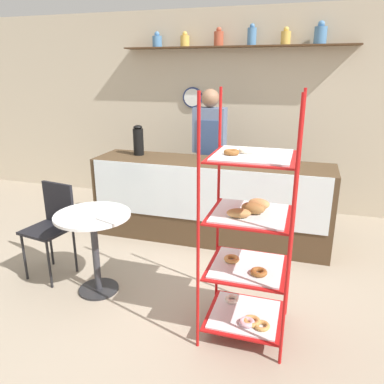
{
  "coord_description": "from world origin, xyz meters",
  "views": [
    {
      "loc": [
        1.01,
        -2.88,
        1.91
      ],
      "look_at": [
        0.0,
        0.38,
        0.79
      ],
      "focal_mm": 35.0,
      "sensor_mm": 36.0,
      "label": 1
    }
  ],
  "objects_px": {
    "pastry_rack": "(249,239)",
    "person_worker": "(209,151)",
    "cafe_table": "(94,234)",
    "cafe_chair": "(53,220)",
    "coffee_carafe": "(138,140)",
    "donut_tray_counter": "(268,162)"
  },
  "relations": [
    {
      "from": "pastry_rack",
      "to": "person_worker",
      "type": "relative_size",
      "value": 1.06
    },
    {
      "from": "person_worker",
      "to": "cafe_table",
      "type": "distance_m",
      "value": 2.03
    },
    {
      "from": "person_worker",
      "to": "cafe_chair",
      "type": "bearing_deg",
      "value": -121.8
    },
    {
      "from": "person_worker",
      "to": "cafe_chair",
      "type": "xyz_separation_m",
      "value": [
        -1.08,
        -1.74,
        -0.39
      ]
    },
    {
      "from": "person_worker",
      "to": "coffee_carafe",
      "type": "height_order",
      "value": "person_worker"
    },
    {
      "from": "cafe_table",
      "to": "donut_tray_counter",
      "type": "xyz_separation_m",
      "value": [
        1.3,
        1.49,
        0.4
      ]
    },
    {
      "from": "cafe_table",
      "to": "cafe_chair",
      "type": "bearing_deg",
      "value": 161.92
    },
    {
      "from": "pastry_rack",
      "to": "cafe_chair",
      "type": "relative_size",
      "value": 2.01
    },
    {
      "from": "cafe_table",
      "to": "cafe_chair",
      "type": "relative_size",
      "value": 0.83
    },
    {
      "from": "pastry_rack",
      "to": "cafe_chair",
      "type": "distance_m",
      "value": 1.95
    },
    {
      "from": "cafe_table",
      "to": "coffee_carafe",
      "type": "bearing_deg",
      "value": 99.1
    },
    {
      "from": "cafe_chair",
      "to": "coffee_carafe",
      "type": "xyz_separation_m",
      "value": [
        0.32,
        1.29,
        0.56
      ]
    },
    {
      "from": "coffee_carafe",
      "to": "person_worker",
      "type": "bearing_deg",
      "value": 30.73
    },
    {
      "from": "pastry_rack",
      "to": "cafe_table",
      "type": "bearing_deg",
      "value": 173.68
    },
    {
      "from": "pastry_rack",
      "to": "cafe_table",
      "type": "relative_size",
      "value": 2.42
    },
    {
      "from": "cafe_table",
      "to": "coffee_carafe",
      "type": "distance_m",
      "value": 1.59
    },
    {
      "from": "person_worker",
      "to": "cafe_chair",
      "type": "height_order",
      "value": "person_worker"
    },
    {
      "from": "cafe_chair",
      "to": "coffee_carafe",
      "type": "height_order",
      "value": "coffee_carafe"
    },
    {
      "from": "person_worker",
      "to": "cafe_chair",
      "type": "distance_m",
      "value": 2.08
    },
    {
      "from": "pastry_rack",
      "to": "person_worker",
      "type": "distance_m",
      "value": 2.24
    },
    {
      "from": "donut_tray_counter",
      "to": "coffee_carafe",
      "type": "bearing_deg",
      "value": -179.21
    },
    {
      "from": "person_worker",
      "to": "coffee_carafe",
      "type": "relative_size",
      "value": 4.74
    }
  ]
}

